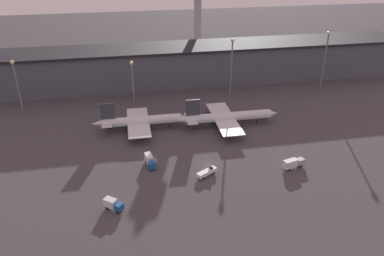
{
  "coord_description": "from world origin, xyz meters",
  "views": [
    {
      "loc": [
        -25.6,
        -105.89,
        70.87
      ],
      "look_at": [
        -2.54,
        17.18,
        6.0
      ],
      "focal_mm": 35.0,
      "sensor_mm": 36.0,
      "label": 1
    }
  ],
  "objects_px": {
    "airplane_1": "(227,117)",
    "service_vehicle_1": "(113,204)",
    "service_vehicle_2": "(207,172)",
    "service_vehicle_0": "(150,160)",
    "control_tower": "(198,17)",
    "airplane_0": "(141,121)",
    "service_vehicle_3": "(293,163)"
  },
  "relations": [
    {
      "from": "airplane_1",
      "to": "service_vehicle_1",
      "type": "bearing_deg",
      "value": -134.93
    },
    {
      "from": "service_vehicle_1",
      "to": "service_vehicle_2",
      "type": "distance_m",
      "value": 32.59
    },
    {
      "from": "airplane_1",
      "to": "service_vehicle_0",
      "type": "relative_size",
      "value": 5.83
    },
    {
      "from": "control_tower",
      "to": "service_vehicle_1",
      "type": "bearing_deg",
      "value": -111.08
    },
    {
      "from": "service_vehicle_1",
      "to": "airplane_0",
      "type": "bearing_deg",
      "value": 115.21
    },
    {
      "from": "airplane_0",
      "to": "service_vehicle_3",
      "type": "relative_size",
      "value": 4.79
    },
    {
      "from": "service_vehicle_3",
      "to": "control_tower",
      "type": "height_order",
      "value": "control_tower"
    },
    {
      "from": "airplane_1",
      "to": "service_vehicle_0",
      "type": "xyz_separation_m",
      "value": [
        -34.27,
        -24.83,
        -1.54
      ]
    },
    {
      "from": "service_vehicle_3",
      "to": "airplane_1",
      "type": "bearing_deg",
      "value": 94.93
    },
    {
      "from": "service_vehicle_0",
      "to": "service_vehicle_1",
      "type": "relative_size",
      "value": 1.26
    },
    {
      "from": "airplane_1",
      "to": "service_vehicle_3",
      "type": "relative_size",
      "value": 5.3
    },
    {
      "from": "service_vehicle_3",
      "to": "service_vehicle_1",
      "type": "bearing_deg",
      "value": 174.17
    },
    {
      "from": "airplane_0",
      "to": "airplane_1",
      "type": "relative_size",
      "value": 0.9
    },
    {
      "from": "airplane_1",
      "to": "service_vehicle_3",
      "type": "distance_m",
      "value": 37.9
    },
    {
      "from": "service_vehicle_0",
      "to": "control_tower",
      "type": "bearing_deg",
      "value": 149.25
    },
    {
      "from": "service_vehicle_1",
      "to": "service_vehicle_3",
      "type": "bearing_deg",
      "value": 48.33
    },
    {
      "from": "service_vehicle_1",
      "to": "control_tower",
      "type": "distance_m",
      "value": 146.58
    },
    {
      "from": "control_tower",
      "to": "airplane_0",
      "type": "bearing_deg",
      "value": -115.31
    },
    {
      "from": "service_vehicle_0",
      "to": "service_vehicle_1",
      "type": "height_order",
      "value": "service_vehicle_0"
    },
    {
      "from": "service_vehicle_0",
      "to": "airplane_0",
      "type": "bearing_deg",
      "value": 170.66
    },
    {
      "from": "airplane_0",
      "to": "service_vehicle_2",
      "type": "bearing_deg",
      "value": -62.47
    },
    {
      "from": "service_vehicle_3",
      "to": "service_vehicle_0",
      "type": "bearing_deg",
      "value": 151.65
    },
    {
      "from": "airplane_1",
      "to": "service_vehicle_2",
      "type": "bearing_deg",
      "value": -114.9
    },
    {
      "from": "service_vehicle_0",
      "to": "control_tower",
      "type": "height_order",
      "value": "control_tower"
    },
    {
      "from": "airplane_0",
      "to": "service_vehicle_2",
      "type": "height_order",
      "value": "airplane_0"
    },
    {
      "from": "service_vehicle_2",
      "to": "airplane_0",
      "type": "bearing_deg",
      "value": 87.31
    },
    {
      "from": "airplane_1",
      "to": "service_vehicle_0",
      "type": "bearing_deg",
      "value": -143.57
    },
    {
      "from": "airplane_0",
      "to": "service_vehicle_0",
      "type": "distance_m",
      "value": 27.83
    },
    {
      "from": "control_tower",
      "to": "airplane_1",
      "type": "bearing_deg",
      "value": -93.34
    },
    {
      "from": "service_vehicle_2",
      "to": "control_tower",
      "type": "distance_m",
      "value": 127.57
    },
    {
      "from": "airplane_0",
      "to": "control_tower",
      "type": "relative_size",
      "value": 0.83
    },
    {
      "from": "airplane_1",
      "to": "control_tower",
      "type": "distance_m",
      "value": 91.93
    }
  ]
}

